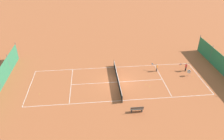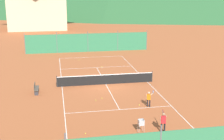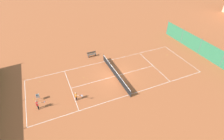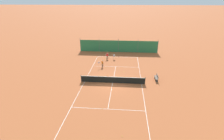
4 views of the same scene
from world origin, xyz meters
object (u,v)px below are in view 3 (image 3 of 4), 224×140
object	(u,v)px
tennis_ball_far_corner	(79,95)
tennis_ball_service_box	(156,68)
tennis_ball_by_net_right	(84,77)
courtside_bench	(92,54)
player_far_baseline	(38,104)
tennis_ball_alley_left	(34,99)
ball_hopper	(38,96)
tennis_ball_near_corner	(136,95)
tennis_ball_mid_court	(40,82)
tennis_ball_alley_right	(167,55)
tennis_net	(115,73)
player_near_service	(76,96)
tennis_ball_by_net_left	(88,79)

from	to	relation	value
tennis_ball_far_corner	tennis_ball_service_box	xyz separation A→B (m)	(-1.08, 12.26, 0.00)
tennis_ball_by_net_right	courtside_bench	bearing A→B (deg)	150.42
player_far_baseline	tennis_ball_service_box	world-z (taller)	player_far_baseline
tennis_ball_alley_left	courtside_bench	bearing A→B (deg)	124.00
tennis_ball_by_net_right	ball_hopper	bearing A→B (deg)	-71.86
tennis_ball_alley_left	tennis_ball_by_net_right	size ratio (longest dim) A/B	1.00
tennis_ball_alley_left	tennis_ball_service_box	world-z (taller)	same
tennis_ball_service_box	tennis_ball_by_net_right	size ratio (longest dim) A/B	1.00
tennis_ball_near_corner	courtside_bench	size ratio (longest dim) A/B	0.04
tennis_ball_alley_left	courtside_bench	distance (m)	11.54
tennis_ball_service_box	tennis_ball_mid_court	world-z (taller)	same
tennis_ball_far_corner	tennis_ball_service_box	size ratio (longest dim) A/B	1.00
tennis_ball_alley_right	tennis_ball_alley_left	distance (m)	21.41
tennis_ball_alley_right	courtside_bench	size ratio (longest dim) A/B	0.04
player_far_baseline	courtside_bench	world-z (taller)	player_far_baseline
tennis_net	tennis_ball_by_net_right	distance (m)	4.45
tennis_ball_mid_court	player_near_service	bearing A→B (deg)	35.63
tennis_net	tennis_ball_mid_court	xyz separation A→B (m)	(-2.93, -9.94, -0.47)
tennis_ball_by_net_left	tennis_ball_mid_court	world-z (taller)	same
tennis_ball_mid_court	tennis_ball_by_net_right	distance (m)	5.96
tennis_ball_far_corner	tennis_ball_alley_left	size ratio (longest dim) A/B	1.00
player_far_baseline	ball_hopper	bearing A→B (deg)	175.89
tennis_ball_alley_right	tennis_ball_service_box	xyz separation A→B (m)	(2.32, -3.91, 0.00)
tennis_ball_service_box	tennis_ball_mid_court	size ratio (longest dim) A/B	1.00
tennis_ball_alley_left	tennis_ball_near_corner	distance (m)	12.52
courtside_bench	tennis_ball_near_corner	bearing A→B (deg)	11.20
player_far_baseline	ball_hopper	world-z (taller)	player_far_baseline
tennis_ball_alley_left	tennis_ball_mid_court	distance (m)	3.21
tennis_ball_alley_left	ball_hopper	xyz separation A→B (m)	(0.44, 0.57, 0.62)
tennis_ball_alley_left	ball_hopper	size ratio (longest dim) A/B	0.07
tennis_ball_by_net_left	courtside_bench	distance (m)	5.91
player_near_service	courtside_bench	world-z (taller)	player_near_service
tennis_ball_far_corner	player_near_service	bearing A→B (deg)	-28.64
tennis_ball_by_net_right	courtside_bench	xyz separation A→B (m)	(-4.84, 2.75, 0.42)
tennis_ball_by_net_right	tennis_ball_service_box	bearing A→B (deg)	78.68
player_far_baseline	tennis_ball_alley_right	bearing A→B (deg)	99.92
tennis_ball_far_corner	tennis_ball_alley_left	bearing A→B (deg)	-107.21
tennis_ball_alley_right	tennis_ball_mid_court	size ratio (longest dim) A/B	1.00
player_near_service	tennis_ball_alley_left	world-z (taller)	player_near_service
player_near_service	tennis_ball_alley_right	world-z (taller)	player_near_service
tennis_ball_alley_left	ball_hopper	distance (m)	0.95
tennis_ball_far_corner	tennis_net	bearing A→B (deg)	106.35
tennis_ball_service_box	tennis_ball_mid_court	bearing A→B (deg)	-102.25
tennis_ball_near_corner	tennis_ball_service_box	bearing A→B (deg)	124.39
player_near_service	tennis_ball_by_net_left	distance (m)	4.12
tennis_ball_by_net_right	ball_hopper	distance (m)	6.60
tennis_ball_far_corner	tennis_ball_by_net_right	world-z (taller)	same
player_near_service	courtside_bench	distance (m)	9.91
player_far_baseline	ball_hopper	distance (m)	1.42
courtside_bench	tennis_ball_service_box	bearing A→B (deg)	48.44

